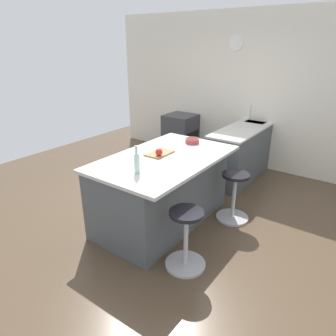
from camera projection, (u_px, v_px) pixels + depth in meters
ground_plane at (160, 213)px, 4.35m from camera, size 7.52×7.52×0.00m
interior_partition_left at (243, 91)px, 5.78m from camera, size 0.15×5.79×2.82m
sink_cabinet at (249, 147)px, 5.69m from camera, size 2.37×0.60×1.18m
oven_range at (180, 135)px, 6.52m from camera, size 0.60×0.61×0.87m
kitchen_island at (162, 189)px, 4.02m from camera, size 1.89×1.17×0.93m
stool_by_window at (234, 198)px, 4.11m from camera, size 0.44×0.44×0.67m
stool_middle at (186, 241)px, 3.22m from camera, size 0.44×0.44×0.67m
cutting_board at (159, 153)px, 3.92m from camera, size 0.36×0.24×0.02m
apple_red at (159, 152)px, 3.79m from camera, size 0.09×0.09×0.09m
water_bottle at (137, 162)px, 3.30m from camera, size 0.06×0.06×0.31m
fruit_bowl at (192, 141)px, 4.33m from camera, size 0.20×0.20×0.07m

